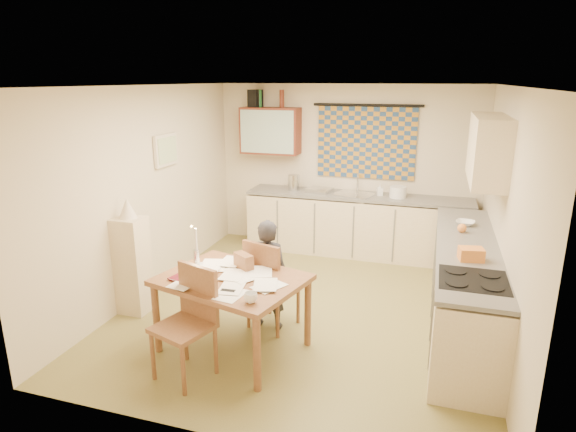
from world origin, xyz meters
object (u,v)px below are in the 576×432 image
(chair_far, at_px, (272,300))
(person, at_px, (268,275))
(stove, at_px, (468,328))
(shelf_stand, at_px, (133,265))
(dining_table, at_px, (233,313))
(counter_back, at_px, (357,225))
(counter_right, at_px, (464,286))

(chair_far, relative_size, person, 0.83)
(stove, distance_m, shelf_stand, 3.55)
(dining_table, distance_m, shelf_stand, 1.45)
(dining_table, height_order, person, person)
(stove, xyz_separation_m, person, (-1.97, 0.30, 0.14))
(chair_far, distance_m, person, 0.30)
(chair_far, bearing_deg, shelf_stand, 21.99)
(counter_back, relative_size, counter_right, 1.12)
(stove, bearing_deg, counter_right, 90.00)
(chair_far, bearing_deg, stove, -172.22)
(person, relative_size, shelf_stand, 1.08)
(counter_back, relative_size, person, 2.76)
(counter_right, distance_m, stove, 0.94)
(chair_far, bearing_deg, dining_table, 84.62)
(chair_far, distance_m, shelf_stand, 1.63)
(counter_back, xyz_separation_m, stove, (1.45, -2.81, 0.01))
(counter_right, distance_m, person, 2.08)
(counter_right, height_order, stove, stove)
(stove, bearing_deg, shelf_stand, 176.87)
(counter_right, bearing_deg, counter_back, 127.72)
(counter_right, xyz_separation_m, stove, (0.00, -0.94, 0.01))
(counter_right, relative_size, dining_table, 1.96)
(counter_right, distance_m, shelf_stand, 3.62)
(person, xyz_separation_m, shelf_stand, (-1.57, -0.11, -0.04))
(counter_back, xyz_separation_m, counter_right, (1.45, -1.87, -0.00))
(dining_table, xyz_separation_m, shelf_stand, (-1.39, 0.40, 0.18))
(counter_back, relative_size, stove, 3.57)
(stove, xyz_separation_m, shelf_stand, (-3.54, 0.19, 0.09))
(person, bearing_deg, counter_right, -164.87)
(person, height_order, shelf_stand, person)
(counter_back, distance_m, shelf_stand, 3.35)
(person, bearing_deg, counter_back, -104.60)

